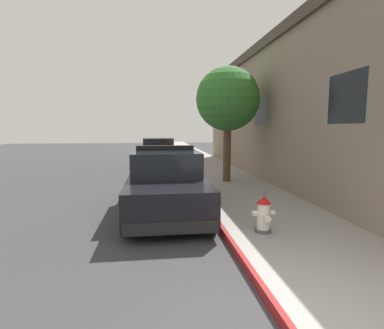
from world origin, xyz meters
TOP-DOWN VIEW (x-y plane):
  - ground_plane at (-4.64, 10.00)m, footprint 31.65×60.00m
  - sidewalk_pavement at (1.36, 10.00)m, footprint 2.72×60.00m
  - curb_painted_edge at (-0.04, 10.00)m, footprint 0.08×60.00m
  - storefront_building at (6.27, 8.82)m, footprint 7.35×18.81m
  - police_cruiser at (-1.10, 5.26)m, footprint 1.94×4.84m
  - parked_car_silver_ahead at (-1.13, 14.75)m, footprint 1.94×4.84m
  - fire_hydrant at (0.67, 2.88)m, footprint 0.44×0.40m
  - street_tree at (1.30, 8.36)m, footprint 2.31×2.31m

SIDE VIEW (x-z plane):
  - ground_plane at x=-4.64m, z-range -0.20..0.00m
  - sidewalk_pavement at x=1.36m, z-range 0.00..0.15m
  - curb_painted_edge at x=-0.04m, z-range 0.00..0.15m
  - fire_hydrant at x=0.67m, z-range 0.12..0.88m
  - parked_car_silver_ahead at x=-1.13m, z-range -0.04..1.52m
  - police_cruiser at x=-1.10m, z-range -0.10..1.58m
  - storefront_building at x=6.27m, z-range 0.01..5.42m
  - street_tree at x=1.30m, z-range 1.06..5.24m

